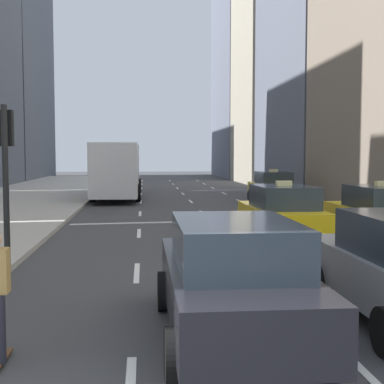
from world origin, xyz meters
name	(u,v)px	position (x,y,z in m)	size (l,w,h in m)	color
sidewalk_left	(20,200)	(-7.00, 27.00, 0.07)	(8.00, 66.00, 0.15)	#ADAAA3
lane_markings	(196,207)	(2.60, 23.00, 0.01)	(5.72, 56.00, 0.01)	white
taxi_lead	(282,214)	(4.00, 11.51, 0.88)	(2.02, 4.40, 1.87)	yellow
taxi_second	(379,215)	(6.80, 11.12, 0.88)	(2.02, 4.40, 1.87)	yellow
taxi_third	(272,188)	(6.80, 24.08, 0.88)	(2.02, 4.40, 1.87)	yellow
sedan_black_near	(232,279)	(1.20, 3.55, 0.88)	(2.02, 4.67, 1.73)	black
city_bus	(118,168)	(-1.61, 29.31, 1.79)	(2.80, 11.61, 3.25)	silver
traffic_light_pole	(6,165)	(-2.75, 7.14, 2.41)	(0.24, 0.42, 3.60)	black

